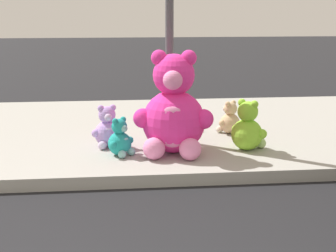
% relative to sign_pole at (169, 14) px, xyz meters
% --- Properties ---
extents(sidewalk, '(28.00, 4.40, 0.15)m').
position_rel_sign_pole_xyz_m(sidewalk, '(-1.00, 0.80, -1.77)').
color(sidewalk, '#9E9B93').
rests_on(sidewalk, ground_plane).
extents(sign_pole, '(0.56, 0.11, 3.20)m').
position_rel_sign_pole_xyz_m(sign_pole, '(0.00, 0.00, 0.00)').
color(sign_pole, '#4C4C51').
rests_on(sign_pole, sidewalk).
extents(plush_pink_large, '(0.98, 0.90, 1.29)m').
position_rel_sign_pole_xyz_m(plush_pink_large, '(-0.01, -0.59, -1.18)').
color(plush_pink_large, '#F22D93').
rests_on(plush_pink_large, sidewalk).
extents(plush_brown, '(0.41, 0.46, 0.60)m').
position_rel_sign_pole_xyz_m(plush_brown, '(0.11, 0.74, -1.46)').
color(plush_brown, olive).
rests_on(plush_brown, sidewalk).
extents(plush_teal, '(0.34, 0.34, 0.48)m').
position_rel_sign_pole_xyz_m(plush_teal, '(-0.67, -0.63, -1.51)').
color(plush_teal, teal).
rests_on(plush_teal, sidewalk).
extents(plush_lavender, '(0.43, 0.39, 0.56)m').
position_rel_sign_pole_xyz_m(plush_lavender, '(-0.84, -0.23, -1.47)').
color(plush_lavender, '#B28CD8').
rests_on(plush_lavender, sidewalk).
extents(plush_lime, '(0.47, 0.47, 0.66)m').
position_rel_sign_pole_xyz_m(plush_lime, '(0.96, -0.54, -1.44)').
color(plush_lime, '#8CD133').
rests_on(plush_lime, sidewalk).
extents(plush_tan, '(0.34, 0.35, 0.48)m').
position_rel_sign_pole_xyz_m(plush_tan, '(0.91, 0.30, -1.51)').
color(plush_tan, tan).
rests_on(plush_tan, sidewalk).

